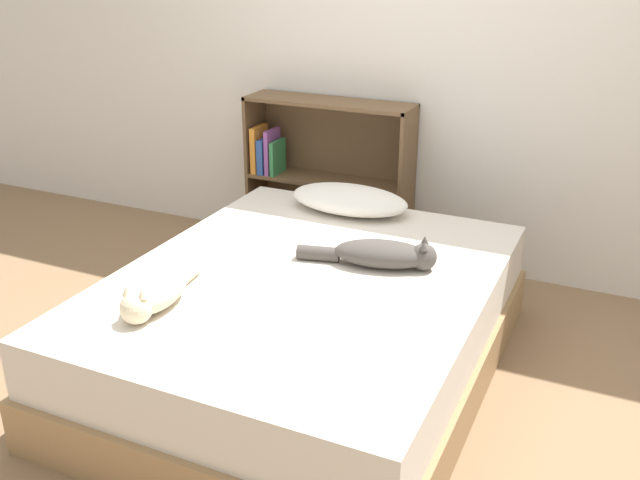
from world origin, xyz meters
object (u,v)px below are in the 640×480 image
(bed, at_px, (306,325))
(cat_light, at_px, (155,292))
(pillow, at_px, (349,200))
(cat_dark, at_px, (384,254))
(bookshelf, at_px, (326,175))

(bed, distance_m, cat_light, 0.68)
(bed, height_order, cat_light, cat_light)
(pillow, relative_size, cat_dark, 1.04)
(cat_dark, bearing_deg, pillow, 112.50)
(pillow, distance_m, cat_light, 1.26)
(cat_dark, distance_m, bookshelf, 1.25)
(cat_light, xyz_separation_m, bookshelf, (-0.09, 1.71, -0.05))
(bed, xyz_separation_m, bookshelf, (-0.47, 1.23, 0.24))
(bed, relative_size, pillow, 3.11)
(pillow, relative_size, cat_light, 1.23)
(cat_dark, height_order, bookshelf, bookshelf)
(bed, relative_size, cat_dark, 3.22)
(cat_light, bearing_deg, bookshelf, 177.28)
(bed, height_order, cat_dark, cat_dark)
(cat_light, bearing_deg, bed, 135.87)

